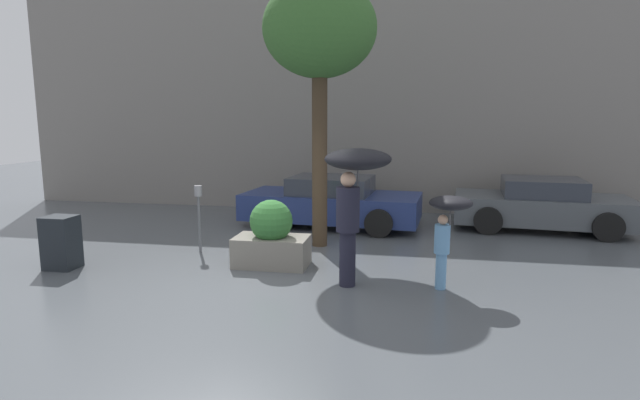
% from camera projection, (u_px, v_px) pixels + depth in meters
% --- Properties ---
extents(ground_plane, '(40.00, 40.00, 0.00)m').
position_uv_depth(ground_plane, '(262.00, 281.00, 7.80)').
color(ground_plane, '#51565B').
extents(building_facade, '(18.00, 0.30, 6.00)m').
position_uv_depth(building_facade, '(330.00, 101.00, 13.63)').
color(building_facade, gray).
rests_on(building_facade, ground).
extents(planter_box, '(1.26, 0.73, 1.15)m').
position_uv_depth(planter_box, '(271.00, 237.00, 8.55)').
color(planter_box, gray).
rests_on(planter_box, ground).
extents(person_adult, '(0.99, 0.99, 2.08)m').
position_uv_depth(person_adult, '(355.00, 180.00, 7.39)').
color(person_adult, '#1E1E2D').
rests_on(person_adult, ground).
extents(person_child, '(0.62, 0.62, 1.41)m').
position_uv_depth(person_child, '(448.00, 219.00, 7.26)').
color(person_child, '#669ED1').
rests_on(person_child, ground).
extents(parked_car_near, '(4.25, 2.26, 1.17)m').
position_uv_depth(parked_car_near, '(331.00, 202.00, 11.80)').
color(parked_car_near, navy).
rests_on(parked_car_near, ground).
extents(parked_car_far, '(3.95, 2.27, 1.17)m').
position_uv_depth(parked_car_far, '(541.00, 205.00, 11.40)').
color(parked_car_far, '#4C5156').
rests_on(parked_car_far, ground).
extents(street_tree, '(2.16, 2.16, 5.10)m').
position_uv_depth(street_tree, '(320.00, 33.00, 9.35)').
color(street_tree, '#423323').
rests_on(street_tree, ground).
extents(parking_meter, '(0.14, 0.14, 1.28)m').
position_uv_depth(parking_meter, '(199.00, 205.00, 9.33)').
color(parking_meter, '#595B60').
rests_on(parking_meter, ground).
extents(newspaper_box, '(0.50, 0.44, 0.90)m').
position_uv_depth(newspaper_box, '(61.00, 242.00, 8.41)').
color(newspaper_box, '#1E2328').
rests_on(newspaper_box, ground).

